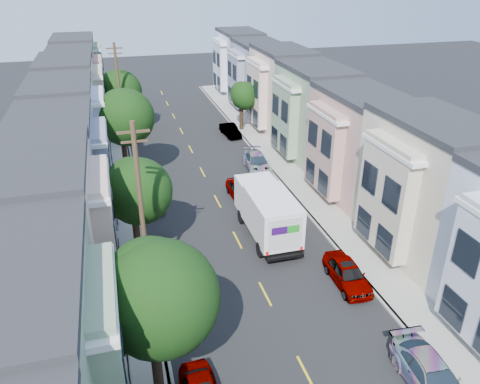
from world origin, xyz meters
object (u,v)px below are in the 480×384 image
object	(u,v)px
tree_e	(119,92)
parked_right_a	(432,378)
lead_sedan	(240,190)
parked_left_c	(178,298)
utility_pole_far	(120,94)
parked_right_d	(230,130)
tree_c	(137,192)
tree_b	(158,299)
parked_right_b	(347,274)
fedex_truck	(267,211)
parked_right_c	(257,162)
tree_far_r	(244,96)
tree_d	(124,118)
utility_pole_near	(142,213)
parked_left_d	(154,200)

from	to	relation	value
tree_e	parked_right_a	xyz separation A→B (m)	(11.20, -39.25, -3.90)
lead_sedan	parked_left_c	xyz separation A→B (m)	(-6.77, -11.90, -0.05)
utility_pole_far	parked_right_d	xyz separation A→B (m)	(11.20, -1.05, -4.52)
tree_c	tree_b	bearing A→B (deg)	-90.00
tree_e	parked_right_d	distance (m)	12.56
parked_right_b	fedex_truck	bearing A→B (deg)	115.30
tree_b	parked_right_a	bearing A→B (deg)	-13.96
fedex_truck	parked_right_d	distance (m)	21.08
fedex_truck	parked_left_c	size ratio (longest dim) A/B	1.92
parked_right_c	parked_right_b	bearing A→B (deg)	-84.73
tree_e	tree_far_r	size ratio (longest dim) A/B	1.28
tree_d	utility_pole_far	bearing A→B (deg)	89.99
tree_d	parked_right_a	world-z (taller)	tree_d
tree_d	parked_right_d	size ratio (longest dim) A/B	2.13
utility_pole_far	lead_sedan	distance (m)	18.40
parked_right_b	tree_e	bearing A→B (deg)	111.60
utility_pole_far	parked_right_a	bearing A→B (deg)	-72.83
tree_e	utility_pole_near	bearing A→B (deg)	-90.00
tree_b	utility_pole_far	world-z (taller)	utility_pole_far
lead_sedan	tree_e	bearing A→B (deg)	111.83
fedex_truck	parked_right_c	xyz separation A→B (m)	(2.79, 11.17, -1.19)
parked_left_d	parked_right_d	bearing A→B (deg)	59.57
parked_right_c	tree_b	bearing A→B (deg)	-110.96
tree_e	lead_sedan	bearing A→B (deg)	-66.57
lead_sedan	parked_right_c	distance (m)	5.96
tree_c	tree_far_r	size ratio (longest dim) A/B	1.22
tree_far_r	utility_pole_near	distance (m)	29.64
tree_c	tree_e	size ratio (longest dim) A/B	0.96
tree_e	parked_left_d	size ratio (longest dim) A/B	1.85
utility_pole_near	parked_right_c	size ratio (longest dim) A/B	2.11
parked_right_c	parked_right_d	xyz separation A→B (m)	(0.00, 9.68, -0.08)
lead_sedan	tree_b	bearing A→B (deg)	-116.52
tree_b	parked_right_a	distance (m)	12.41
lead_sedan	parked_left_c	world-z (taller)	lead_sedan
utility_pole_near	utility_pole_far	world-z (taller)	same
tree_e	parked_left_d	world-z (taller)	tree_e
tree_e	utility_pole_near	distance (m)	29.00
parked_right_a	parked_right_d	size ratio (longest dim) A/B	1.26
parked_right_a	parked_right_c	world-z (taller)	parked_right_c
tree_d	fedex_truck	distance (m)	14.95
parked_left_d	parked_right_d	world-z (taller)	parked_right_d
fedex_truck	parked_right_c	distance (m)	11.58
parked_left_c	parked_right_d	bearing A→B (deg)	66.51
tree_b	tree_e	size ratio (longest dim) A/B	1.09
parked_right_b	parked_right_c	bearing A→B (deg)	91.94
parked_right_c	parked_right_d	world-z (taller)	parked_right_c
utility_pole_near	parked_right_a	size ratio (longest dim) A/B	2.11
tree_b	parked_left_d	xyz separation A→B (m)	(1.40, 17.81, -4.65)
utility_pole_near	parked_right_a	world-z (taller)	utility_pole_near
tree_d	lead_sedan	bearing A→B (deg)	-35.09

